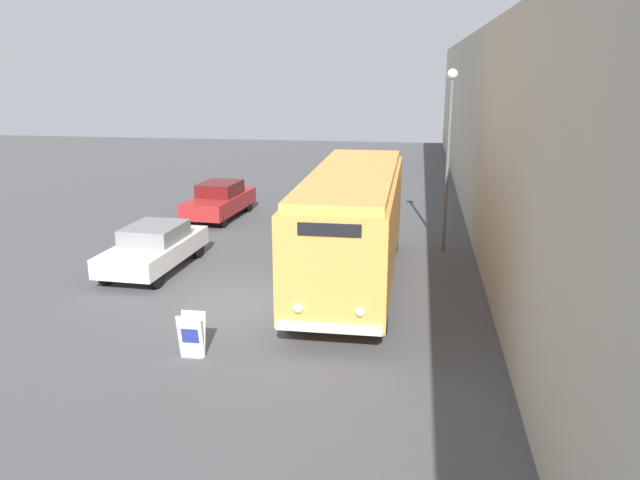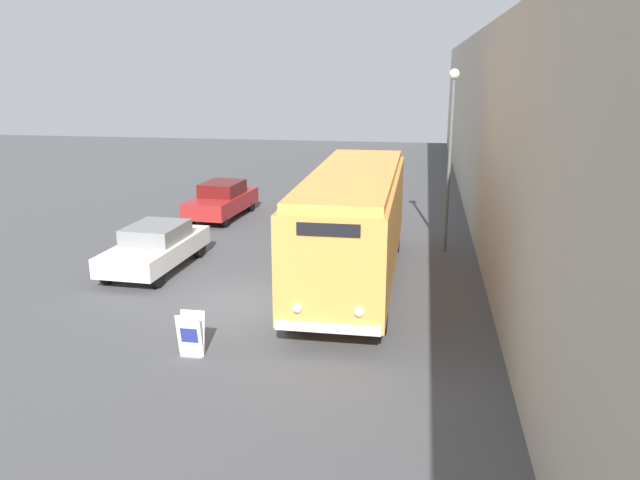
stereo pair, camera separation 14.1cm
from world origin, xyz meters
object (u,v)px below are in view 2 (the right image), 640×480
at_px(sign_board, 191,335).
at_px(streetlamp, 451,135).
at_px(parked_car_near, 156,246).
at_px(parked_car_mid, 222,200).
at_px(vintage_bus, 353,221).

height_order(sign_board, streetlamp, streetlamp).
bearing_deg(streetlamp, sign_board, -121.69).
bearing_deg(streetlamp, parked_car_near, -158.31).
relative_size(parked_car_near, parked_car_mid, 1.02).
distance_m(vintage_bus, sign_board, 6.56).
bearing_deg(vintage_bus, parked_car_mid, 130.90).
bearing_deg(parked_car_mid, parked_car_near, -84.18).
bearing_deg(sign_board, streetlamp, 58.31).
distance_m(parked_car_near, parked_car_mid, 7.36).
bearing_deg(parked_car_mid, sign_board, -70.31).
height_order(sign_board, parked_car_near, parked_car_near).
xyz_separation_m(parked_car_near, parked_car_mid, (-0.15, 7.36, 0.02)).
xyz_separation_m(sign_board, parked_car_mid, (-3.56, 13.26, 0.28)).
bearing_deg(parked_car_near, sign_board, -57.14).
distance_m(streetlamp, parked_car_near, 10.61).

